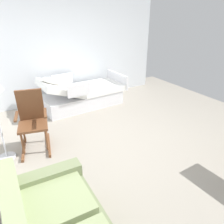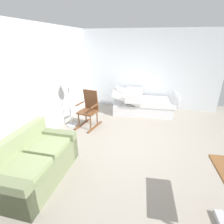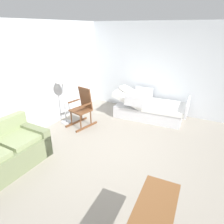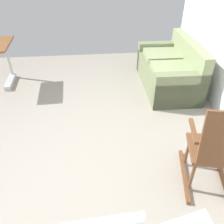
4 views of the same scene
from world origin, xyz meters
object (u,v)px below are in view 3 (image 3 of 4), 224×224
hospital_bed (149,108)px  couch (3,155)px  rocking_chair (83,108)px  floor_lamp (62,81)px

hospital_bed → couch: size_ratio=1.34×
couch → rocking_chair: 2.28m
floor_lamp → hospital_bed: bearing=-54.2°
couch → floor_lamp: (2.13, 0.27, 0.92)m
rocking_chair → floor_lamp: bearing=104.4°
hospital_bed → floor_lamp: 2.61m
couch → floor_lamp: floor_lamp is taller
couch → floor_lamp: bearing=7.3°
hospital_bed → floor_lamp: (-1.42, 1.97, 0.93)m
hospital_bed → couch: (-3.56, 1.70, 0.01)m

